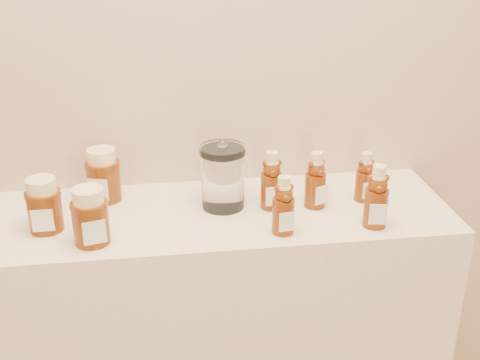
{
  "coord_description": "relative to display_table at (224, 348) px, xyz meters",
  "views": [
    {
      "loc": [
        -0.15,
        0.16,
        1.62
      ],
      "look_at": [
        0.04,
        1.52,
        1.0
      ],
      "focal_mm": 45.0,
      "sensor_mm": 36.0,
      "label": 1
    }
  ],
  "objects": [
    {
      "name": "wall_back",
      "position": [
        0.0,
        0.2,
        0.9
      ],
      "size": [
        3.5,
        0.02,
        2.7
      ],
      "primitive_type": "cube",
      "color": "tan",
      "rests_on": "ground"
    },
    {
      "name": "display_table",
      "position": [
        0.0,
        0.0,
        0.0
      ],
      "size": [
        1.2,
        0.4,
        0.9
      ],
      "primitive_type": "cube",
      "color": "beige",
      "rests_on": "ground"
    },
    {
      "name": "bear_bottle_back_left",
      "position": [
        0.13,
        0.01,
        0.54
      ],
      "size": [
        0.06,
        0.06,
        0.18
      ],
      "primitive_type": null,
      "rotation": [
        0.0,
        0.0,
        0.02
      ],
      "color": "#582106",
      "rests_on": "display_table"
    },
    {
      "name": "bear_bottle_back_mid",
      "position": [
        0.25,
        -0.0,
        0.54
      ],
      "size": [
        0.08,
        0.08,
        0.17
      ],
      "primitive_type": null,
      "rotation": [
        0.0,
        0.0,
        0.39
      ],
      "color": "#582106",
      "rests_on": "display_table"
    },
    {
      "name": "bear_bottle_back_right",
      "position": [
        0.39,
        0.02,
        0.53
      ],
      "size": [
        0.06,
        0.06,
        0.15
      ],
      "primitive_type": null,
      "rotation": [
        0.0,
        0.0,
        0.18
      ],
      "color": "#582106",
      "rests_on": "display_table"
    },
    {
      "name": "bear_bottle_front_left",
      "position": [
        0.13,
        -0.13,
        0.53
      ],
      "size": [
        0.06,
        0.06,
        0.17
      ],
      "primitive_type": null,
      "rotation": [
        0.0,
        0.0,
        0.12
      ],
      "color": "#582106",
      "rests_on": "display_table"
    },
    {
      "name": "bear_bottle_front_right",
      "position": [
        0.37,
        -0.13,
        0.54
      ],
      "size": [
        0.07,
        0.07,
        0.18
      ],
      "primitive_type": null,
      "rotation": [
        0.0,
        0.0,
        -0.16
      ],
      "color": "#582106",
      "rests_on": "display_table"
    },
    {
      "name": "honey_jar_left",
      "position": [
        -0.44,
        -0.04,
        0.52
      ],
      "size": [
        0.09,
        0.09,
        0.14
      ],
      "primitive_type": null,
      "rotation": [
        0.0,
        0.0,
        0.01
      ],
      "color": "#582106",
      "rests_on": "display_table"
    },
    {
      "name": "honey_jar_back",
      "position": [
        -0.3,
        0.11,
        0.52
      ],
      "size": [
        0.11,
        0.11,
        0.15
      ],
      "primitive_type": null,
      "rotation": [
        0.0,
        0.0,
        -0.29
      ],
      "color": "#582106",
      "rests_on": "display_table"
    },
    {
      "name": "honey_jar_front",
      "position": [
        -0.32,
        -0.12,
        0.52
      ],
      "size": [
        0.11,
        0.11,
        0.14
      ],
      "primitive_type": null,
      "rotation": [
        0.0,
        0.0,
        0.26
      ],
      "color": "#582106",
      "rests_on": "display_table"
    },
    {
      "name": "glass_canister",
      "position": [
        0.01,
        0.03,
        0.54
      ],
      "size": [
        0.13,
        0.13,
        0.18
      ],
      "primitive_type": null,
      "rotation": [
        0.0,
        0.0,
        -0.11
      ],
      "color": "white",
      "rests_on": "display_table"
    }
  ]
}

